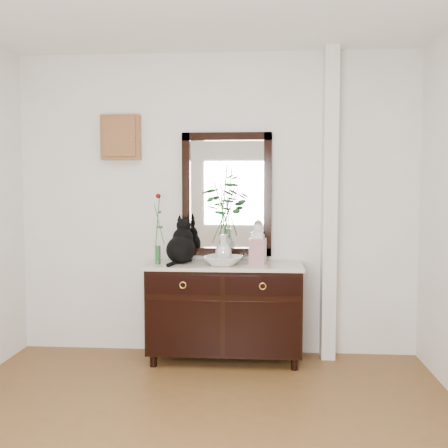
# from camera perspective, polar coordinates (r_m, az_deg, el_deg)

# --- Properties ---
(wall_back) EXTENTS (3.60, 0.04, 2.70)m
(wall_back) POSITION_cam_1_polar(r_m,az_deg,el_deg) (4.72, -0.90, 2.14)
(wall_back) COLOR white
(wall_back) RESTS_ON ground
(pilaster) EXTENTS (0.12, 0.20, 2.70)m
(pilaster) POSITION_cam_1_polar(r_m,az_deg,el_deg) (4.65, 11.38, 2.03)
(pilaster) COLOR white
(pilaster) RESTS_ON ground
(sideboard) EXTENTS (1.33, 0.52, 0.82)m
(sideboard) POSITION_cam_1_polar(r_m,az_deg,el_deg) (4.58, 0.09, -9.01)
(sideboard) COLOR black
(sideboard) RESTS_ON ground
(wall_mirror) EXTENTS (0.80, 0.06, 1.10)m
(wall_mirror) POSITION_cam_1_polar(r_m,az_deg,el_deg) (4.69, 0.30, 3.23)
(wall_mirror) COLOR black
(wall_mirror) RESTS_ON wall_back
(key_cabinet) EXTENTS (0.35, 0.10, 0.40)m
(key_cabinet) POSITION_cam_1_polar(r_m,az_deg,el_deg) (4.84, -11.16, 9.22)
(key_cabinet) COLOR brown
(key_cabinet) RESTS_ON wall_back
(cat) EXTENTS (0.34, 0.39, 0.39)m
(cat) POSITION_cam_1_polar(r_m,az_deg,el_deg) (4.55, -4.73, -1.78)
(cat) COLOR black
(cat) RESTS_ON sideboard
(lotus_bowl) EXTENTS (0.39, 0.39, 0.08)m
(lotus_bowl) POSITION_cam_1_polar(r_m,az_deg,el_deg) (4.43, -0.07, -4.00)
(lotus_bowl) COLOR white
(lotus_bowl) RESTS_ON sideboard
(vase_branches) EXTENTS (0.42, 0.42, 0.84)m
(vase_branches) POSITION_cam_1_polar(r_m,az_deg,el_deg) (4.39, -0.07, 1.17)
(vase_branches) COLOR silver
(vase_branches) RESTS_ON lotus_bowl
(bud_vase_rose) EXTENTS (0.10, 0.10, 0.61)m
(bud_vase_rose) POSITION_cam_1_polar(r_m,az_deg,el_deg) (4.49, -7.24, -0.47)
(bud_vase_rose) COLOR #255F2F
(bud_vase_rose) RESTS_ON sideboard
(ginger_jar) EXTENTS (0.15, 0.15, 0.35)m
(ginger_jar) POSITION_cam_1_polar(r_m,az_deg,el_deg) (4.47, 3.69, -2.14)
(ginger_jar) COLOR silver
(ginger_jar) RESTS_ON sideboard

